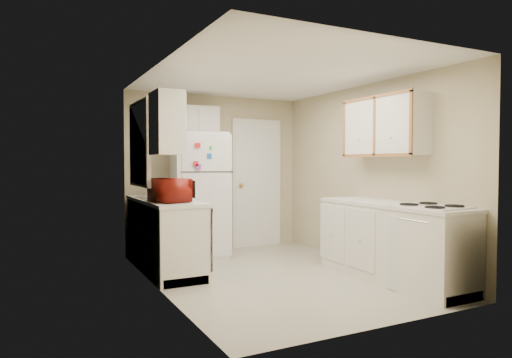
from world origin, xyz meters
name	(u,v)px	position (x,y,z in m)	size (l,w,h in m)	color
floor	(275,276)	(0.00, 0.00, 0.00)	(3.80, 3.80, 0.00)	beige
ceiling	(275,75)	(0.00, 0.00, 2.40)	(3.80, 3.80, 0.00)	white
wall_left	(159,178)	(-1.40, 0.00, 1.20)	(3.80, 3.80, 0.00)	#BAAE8C
wall_right	(367,175)	(1.40, 0.00, 1.20)	(3.80, 3.80, 0.00)	#BAAE8C
wall_back	(216,173)	(0.00, 1.90, 1.20)	(2.80, 2.80, 0.00)	#BAAE8C
wall_front	(387,183)	(0.00, -1.90, 1.20)	(2.80, 2.80, 0.00)	#BAAE8C
left_counter	(164,235)	(-1.10, 0.90, 0.45)	(0.60, 1.80, 0.90)	silver
dishwasher	(202,237)	(-0.81, 0.30, 0.49)	(0.03, 0.58, 0.72)	black
sink	(161,201)	(-1.10, 1.05, 0.86)	(0.54, 0.74, 0.16)	gray
microwave	(170,189)	(-1.15, 0.46, 1.05)	(0.28, 0.50, 0.33)	maroon
soap_bottle	(152,189)	(-1.11, 1.49, 1.00)	(0.08, 0.08, 0.18)	silver
window_blinds	(140,144)	(-1.36, 1.05, 1.60)	(0.10, 0.98, 1.08)	silver
upper_cabinet_left	(167,123)	(-1.25, 0.22, 1.80)	(0.30, 0.45, 0.70)	silver
refrigerator	(199,195)	(-0.42, 1.52, 0.90)	(0.74, 0.72, 1.79)	silver
cabinet_over_fridge	(194,120)	(-0.40, 1.75, 2.00)	(0.70, 0.30, 0.40)	silver
interior_door	(257,183)	(0.70, 1.86, 1.02)	(0.86, 0.06, 2.08)	silver
right_counter	(392,242)	(1.10, -0.80, 0.45)	(0.60, 2.00, 0.90)	silver
stove	(431,255)	(1.10, -1.37, 0.40)	(0.54, 0.66, 0.81)	silver
upper_cabinet_right	(385,127)	(1.25, -0.50, 1.80)	(0.30, 1.20, 0.70)	silver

